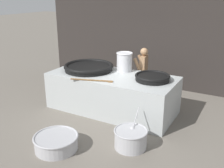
{
  "coord_description": "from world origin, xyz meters",
  "views": [
    {
      "loc": [
        3.35,
        -6.06,
        3.23
      ],
      "look_at": [
        0.0,
        0.0,
        0.78
      ],
      "focal_mm": 42.0,
      "sensor_mm": 36.0,
      "label": 1
    }
  ],
  "objects_px": {
    "giant_wok_near": "(89,67)",
    "prep_bowl_vegetables": "(131,138)",
    "cook": "(143,72)",
    "prep_bowl_meat": "(56,142)",
    "stock_pot": "(124,62)",
    "giant_wok_far": "(152,77)"
  },
  "relations": [
    {
      "from": "cook",
      "to": "prep_bowl_meat",
      "type": "bearing_deg",
      "value": 72.05
    },
    {
      "from": "giant_wok_far",
      "to": "prep_bowl_vegetables",
      "type": "bearing_deg",
      "value": -84.42
    },
    {
      "from": "stock_pot",
      "to": "prep_bowl_meat",
      "type": "distance_m",
      "value": 3.12
    },
    {
      "from": "prep_bowl_meat",
      "to": "prep_bowl_vegetables",
      "type": "bearing_deg",
      "value": 31.19
    },
    {
      "from": "giant_wok_near",
      "to": "prep_bowl_meat",
      "type": "distance_m",
      "value": 2.74
    },
    {
      "from": "cook",
      "to": "prep_bowl_meat",
      "type": "distance_m",
      "value": 3.6
    },
    {
      "from": "cook",
      "to": "prep_bowl_vegetables",
      "type": "distance_m",
      "value": 2.85
    },
    {
      "from": "prep_bowl_vegetables",
      "to": "prep_bowl_meat",
      "type": "bearing_deg",
      "value": -148.81
    },
    {
      "from": "prep_bowl_meat",
      "to": "giant_wok_near",
      "type": "bearing_deg",
      "value": 107.23
    },
    {
      "from": "stock_pot",
      "to": "prep_bowl_meat",
      "type": "bearing_deg",
      "value": -93.83
    },
    {
      "from": "cook",
      "to": "prep_bowl_vegetables",
      "type": "height_order",
      "value": "cook"
    },
    {
      "from": "prep_bowl_meat",
      "to": "stock_pot",
      "type": "bearing_deg",
      "value": 86.17
    },
    {
      "from": "prep_bowl_vegetables",
      "to": "prep_bowl_meat",
      "type": "relative_size",
      "value": 0.99
    },
    {
      "from": "giant_wok_far",
      "to": "prep_bowl_vegetables",
      "type": "xyz_separation_m",
      "value": [
        0.16,
        -1.62,
        -0.9
      ]
    },
    {
      "from": "giant_wok_near",
      "to": "stock_pot",
      "type": "bearing_deg",
      "value": 24.82
    },
    {
      "from": "giant_wok_far",
      "to": "prep_bowl_meat",
      "type": "relative_size",
      "value": 0.94
    },
    {
      "from": "stock_pot",
      "to": "prep_bowl_vegetables",
      "type": "xyz_separation_m",
      "value": [
        1.19,
        -2.05,
        -1.09
      ]
    },
    {
      "from": "giant_wok_near",
      "to": "giant_wok_far",
      "type": "distance_m",
      "value": 1.98
    },
    {
      "from": "prep_bowl_vegetables",
      "to": "prep_bowl_meat",
      "type": "distance_m",
      "value": 1.62
    },
    {
      "from": "cook",
      "to": "prep_bowl_meat",
      "type": "relative_size",
      "value": 1.7
    },
    {
      "from": "giant_wok_near",
      "to": "prep_bowl_vegetables",
      "type": "distance_m",
      "value": 2.83
    },
    {
      "from": "giant_wok_far",
      "to": "stock_pot",
      "type": "height_order",
      "value": "stock_pot"
    }
  ]
}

